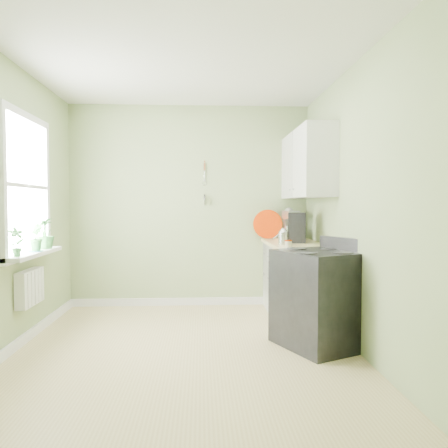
{
  "coord_description": "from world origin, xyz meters",
  "views": [
    {
      "loc": [
        0.15,
        -4.12,
        1.36
      ],
      "look_at": [
        0.4,
        0.55,
        1.16
      ],
      "focal_mm": 35.0,
      "sensor_mm": 36.0,
      "label": 1
    }
  ],
  "objects_px": {
    "stand_mixer": "(291,226)",
    "coffee_maker": "(297,228)",
    "kettle": "(283,237)",
    "stove": "(318,298)"
  },
  "relations": [
    {
      "from": "stand_mixer",
      "to": "coffee_maker",
      "type": "height_order",
      "value": "stand_mixer"
    },
    {
      "from": "stand_mixer",
      "to": "kettle",
      "type": "bearing_deg",
      "value": -108.33
    },
    {
      "from": "coffee_maker",
      "to": "stand_mixer",
      "type": "bearing_deg",
      "value": 87.95
    },
    {
      "from": "kettle",
      "to": "coffee_maker",
      "type": "bearing_deg",
      "value": 49.04
    },
    {
      "from": "coffee_maker",
      "to": "kettle",
      "type": "bearing_deg",
      "value": -130.96
    },
    {
      "from": "stand_mixer",
      "to": "coffee_maker",
      "type": "relative_size",
      "value": 1.16
    },
    {
      "from": "stove",
      "to": "coffee_maker",
      "type": "distance_m",
      "value": 1.26
    },
    {
      "from": "stove",
      "to": "stand_mixer",
      "type": "xyz_separation_m",
      "value": [
        0.05,
        1.55,
        0.62
      ]
    },
    {
      "from": "stove",
      "to": "stand_mixer",
      "type": "distance_m",
      "value": 1.67
    },
    {
      "from": "stove",
      "to": "coffee_maker",
      "type": "height_order",
      "value": "coffee_maker"
    }
  ]
}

